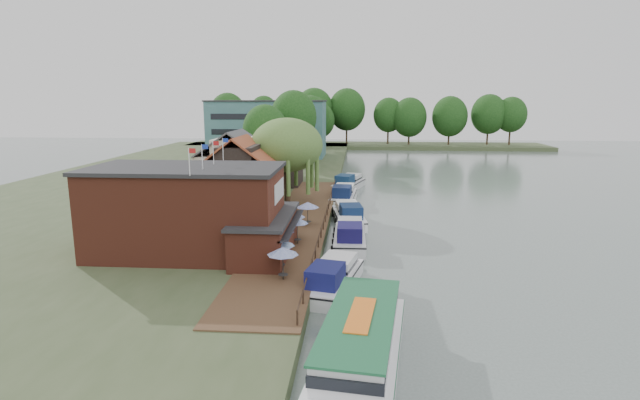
{
  "coord_description": "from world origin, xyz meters",
  "views": [
    {
      "loc": [
        -2.04,
        -39.95,
        13.64
      ],
      "look_at": [
        -6.0,
        12.0,
        3.0
      ],
      "focal_mm": 28.0,
      "sensor_mm": 36.0,
      "label": 1
    }
  ],
  "objects_px": {
    "cruiser_2": "(349,212)",
    "willow": "(287,162)",
    "tour_boat": "(358,349)",
    "umbrella_1": "(280,254)",
    "umbrella_2": "(282,240)",
    "umbrella_3": "(297,230)",
    "cruiser_1": "(350,232)",
    "swan": "(356,326)",
    "cruiser_3": "(343,193)",
    "cruiser_4": "(349,181)",
    "cruiser_0": "(333,274)",
    "cottage_b": "(236,164)",
    "umbrella_4": "(293,224)",
    "hotel_block": "(268,128)",
    "cottage_c": "(277,156)",
    "umbrella_5": "(308,214)",
    "cottage_a": "(241,175)",
    "umbrella_0": "(283,263)",
    "pub": "(210,210)"
  },
  "relations": [
    {
      "from": "pub",
      "to": "cottage_c",
      "type": "bearing_deg",
      "value": 90.0
    },
    {
      "from": "hotel_block",
      "to": "willow",
      "type": "distance_m",
      "value": 52.29
    },
    {
      "from": "umbrella_1",
      "to": "cottage_a",
      "type": "bearing_deg",
      "value": 111.29
    },
    {
      "from": "pub",
      "to": "willow",
      "type": "xyz_separation_m",
      "value": [
        3.5,
        20.0,
        1.56
      ]
    },
    {
      "from": "umbrella_1",
      "to": "cruiser_3",
      "type": "bearing_deg",
      "value": 82.83
    },
    {
      "from": "cottage_c",
      "to": "cruiser_4",
      "type": "height_order",
      "value": "cottage_c"
    },
    {
      "from": "umbrella_2",
      "to": "umbrella_3",
      "type": "xyz_separation_m",
      "value": [
        0.92,
        2.97,
        0.0
      ]
    },
    {
      "from": "hotel_block",
      "to": "tour_boat",
      "type": "bearing_deg",
      "value": -77.03
    },
    {
      "from": "cottage_b",
      "to": "swan",
      "type": "relative_size",
      "value": 21.82
    },
    {
      "from": "cruiser_2",
      "to": "cottage_b",
      "type": "bearing_deg",
      "value": 138.17
    },
    {
      "from": "umbrella_3",
      "to": "cruiser_1",
      "type": "bearing_deg",
      "value": 38.23
    },
    {
      "from": "cruiser_3",
      "to": "cruiser_4",
      "type": "bearing_deg",
      "value": 91.03
    },
    {
      "from": "cottage_c",
      "to": "swan",
      "type": "relative_size",
      "value": 19.32
    },
    {
      "from": "hotel_block",
      "to": "cottage_c",
      "type": "xyz_separation_m",
      "value": [
        8.0,
        -37.0,
        -1.9
      ]
    },
    {
      "from": "cruiser_0",
      "to": "cruiser_3",
      "type": "relative_size",
      "value": 0.95
    },
    {
      "from": "tour_boat",
      "to": "umbrella_1",
      "type": "bearing_deg",
      "value": 122.14
    },
    {
      "from": "cottage_b",
      "to": "tour_boat",
      "type": "bearing_deg",
      "value": -68.71
    },
    {
      "from": "hotel_block",
      "to": "swan",
      "type": "distance_m",
      "value": 84.79
    },
    {
      "from": "cottage_a",
      "to": "cottage_b",
      "type": "relative_size",
      "value": 0.9
    },
    {
      "from": "cruiser_3",
      "to": "swan",
      "type": "distance_m",
      "value": 37.63
    },
    {
      "from": "cottage_a",
      "to": "umbrella_0",
      "type": "relative_size",
      "value": 3.62
    },
    {
      "from": "umbrella_3",
      "to": "cruiser_4",
      "type": "relative_size",
      "value": 0.23
    },
    {
      "from": "cruiser_0",
      "to": "willow",
      "type": "bearing_deg",
      "value": 117.7
    },
    {
      "from": "cruiser_1",
      "to": "cruiser_2",
      "type": "bearing_deg",
      "value": 91.09
    },
    {
      "from": "umbrella_2",
      "to": "umbrella_3",
      "type": "relative_size",
      "value": 1.0
    },
    {
      "from": "umbrella_1",
      "to": "tour_boat",
      "type": "relative_size",
      "value": 0.17
    },
    {
      "from": "swan",
      "to": "cottage_b",
      "type": "bearing_deg",
      "value": 113.88
    },
    {
      "from": "willow",
      "to": "umbrella_5",
      "type": "bearing_deg",
      "value": -71.35
    },
    {
      "from": "willow",
      "to": "swan",
      "type": "bearing_deg",
      "value": -74.75
    },
    {
      "from": "hotel_block",
      "to": "umbrella_5",
      "type": "relative_size",
      "value": 10.69
    },
    {
      "from": "umbrella_1",
      "to": "umbrella_5",
      "type": "bearing_deg",
      "value": 87.0
    },
    {
      "from": "umbrella_4",
      "to": "hotel_block",
      "type": "bearing_deg",
      "value": 102.09
    },
    {
      "from": "tour_boat",
      "to": "umbrella_3",
      "type": "bearing_deg",
      "value": 112.87
    },
    {
      "from": "willow",
      "to": "cruiser_3",
      "type": "height_order",
      "value": "willow"
    },
    {
      "from": "umbrella_3",
      "to": "cruiser_2",
      "type": "relative_size",
      "value": 0.24
    },
    {
      "from": "umbrella_1",
      "to": "tour_boat",
      "type": "height_order",
      "value": "umbrella_1"
    },
    {
      "from": "cruiser_2",
      "to": "willow",
      "type": "bearing_deg",
      "value": 138.44
    },
    {
      "from": "umbrella_0",
      "to": "cruiser_4",
      "type": "bearing_deg",
      "value": 84.89
    },
    {
      "from": "cottage_c",
      "to": "cruiser_4",
      "type": "bearing_deg",
      "value": 12.26
    },
    {
      "from": "cottage_c",
      "to": "cruiser_2",
      "type": "relative_size",
      "value": 0.84
    },
    {
      "from": "umbrella_0",
      "to": "pub",
      "type": "bearing_deg",
      "value": 139.21
    },
    {
      "from": "cruiser_1",
      "to": "swan",
      "type": "distance_m",
      "value": 17.76
    },
    {
      "from": "umbrella_3",
      "to": "cruiser_3",
      "type": "distance_m",
      "value": 23.7
    },
    {
      "from": "cottage_a",
      "to": "cottage_b",
      "type": "bearing_deg",
      "value": 106.7
    },
    {
      "from": "pub",
      "to": "willow",
      "type": "bearing_deg",
      "value": 80.07
    },
    {
      "from": "umbrella_2",
      "to": "umbrella_1",
      "type": "bearing_deg",
      "value": -82.93
    },
    {
      "from": "willow",
      "to": "cruiser_4",
      "type": "xyz_separation_m",
      "value": [
        7.11,
        16.3,
        -4.98
      ]
    },
    {
      "from": "cruiser_0",
      "to": "tour_boat",
      "type": "relative_size",
      "value": 0.68
    },
    {
      "from": "cottage_a",
      "to": "umbrella_1",
      "type": "relative_size",
      "value": 3.62
    },
    {
      "from": "umbrella_5",
      "to": "cruiser_4",
      "type": "distance_m",
      "value": 26.99
    }
  ]
}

